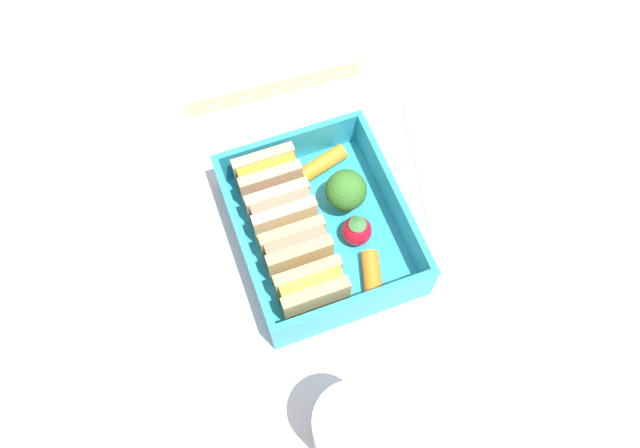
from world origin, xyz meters
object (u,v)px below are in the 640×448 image
strawberry_far_left (357,230)px  drinking_glass (351,430)px  carrot_stick_left (372,278)px  chopstick_pair (274,87)px  sandwich_left (312,290)px  folded_napkin (464,163)px  broccoli_floret (346,191)px  sandwich_center (282,212)px  sandwich_center_right (268,176)px  sandwich_center_left (296,250)px  carrot_stick_far_left (322,164)px

strawberry_far_left → drinking_glass: 17.29cm
carrot_stick_left → chopstick_pair: size_ratio=0.25×
sandwich_left → folded_napkin: bearing=-66.1°
strawberry_far_left → broccoli_floret: size_ratio=0.68×
sandwich_left → carrot_stick_left: size_ratio=1.20×
sandwich_left → sandwich_center: 7.84cm
sandwich_center_right → folded_napkin: (-3.35, -18.99, -3.22)cm
sandwich_left → sandwich_center_right: 11.76cm
sandwich_center → folded_napkin: bearing=-88.3°
folded_napkin → sandwich_left: bearing=113.9°
sandwich_center_left → sandwich_center: bearing=0.0°
chopstick_pair → drinking_glass: size_ratio=2.44×
carrot_stick_far_left → drinking_glass: bearing=164.6°
sandwich_center_right → drinking_glass: size_ratio=0.74×
carrot_stick_left → drinking_glass: (-11.33, 6.55, 1.93)cm
sandwich_center_right → folded_napkin: bearing=-100.0°
sandwich_left → carrot_stick_left: sandwich_left is taller
sandwich_center → broccoli_floret: size_ratio=1.20×
sandwich_center_right → strawberry_far_left: bearing=-142.7°
broccoli_floret → chopstick_pair: bearing=6.2°
sandwich_center_left → strawberry_far_left: 5.83cm
sandwich_center_left → drinking_glass: drinking_glass is taller
sandwich_center_left → folded_napkin: (4.48, -18.99, -3.22)cm
sandwich_center → sandwich_center_right: 3.92cm
broccoli_floret → sandwich_left: bearing=141.5°
sandwich_left → sandwich_center_left: (3.92, 0.00, 0.00)cm
sandwich_center → broccoli_floret: bearing=-92.7°
carrot_stick_left → sandwich_center_right: bearing=24.3°
broccoli_floret → carrot_stick_far_left: (4.58, 0.54, -2.09)cm
sandwich_center_left → folded_napkin: 19.77cm
sandwich_left → chopstick_pair: size_ratio=0.30×
chopstick_pair → carrot_stick_far_left: bearing=-174.0°
carrot_stick_far_left → folded_napkin: bearing=-105.4°
sandwich_center → strawberry_far_left: sandwich_center is taller
folded_napkin → broccoli_floret: bearing=93.7°
sandwich_center_left → chopstick_pair: 20.37cm
sandwich_center_right → carrot_stick_left: bearing=-155.7°
chopstick_pair → sandwich_center: bearing=164.9°
strawberry_far_left → folded_napkin: size_ratio=0.22×
carrot_stick_far_left → chopstick_pair: 11.64cm
sandwich_center_right → carrot_stick_left: (-12.08, -5.46, -1.43)cm
sandwich_center → carrot_stick_far_left: 7.10cm
strawberry_far_left → carrot_stick_far_left: 8.00cm
sandwich_center_right → carrot_stick_left: sandwich_center_right is taller
carrot_stick_far_left → carrot_stick_left: bearing=180.0°
sandwich_left → drinking_glass: drinking_glass is taller
carrot_stick_far_left → sandwich_left: bearing=155.7°
sandwich_center → drinking_glass: size_ratio=0.74×
sandwich_center → broccoli_floret: broccoli_floret is taller
drinking_glass → chopstick_pair: bearing=-8.6°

